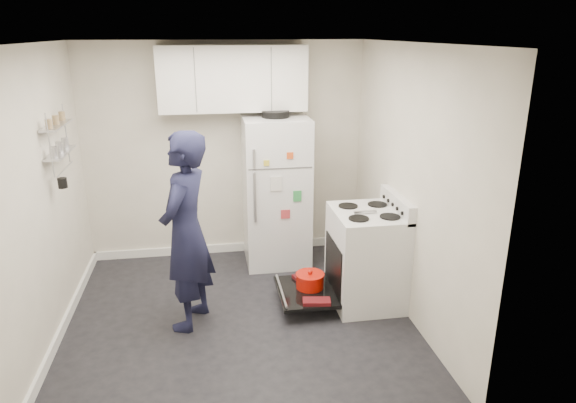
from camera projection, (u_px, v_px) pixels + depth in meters
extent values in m
cube|color=black|center=(239.00, 319.00, 4.86)|extent=(3.20, 3.20, 0.01)
cube|color=white|center=(229.00, 43.00, 4.07)|extent=(3.20, 3.20, 0.01)
cube|color=beige|center=(226.00, 152.00, 5.96)|extent=(3.20, 0.01, 2.50)
cube|color=beige|center=(253.00, 275.00, 2.97)|extent=(3.20, 0.01, 2.50)
cube|color=beige|center=(40.00, 203.00, 4.22)|extent=(0.01, 3.20, 2.50)
cube|color=beige|center=(409.00, 185.00, 4.71)|extent=(0.01, 3.20, 2.50)
cube|color=white|center=(62.00, 329.00, 4.60)|extent=(0.03, 3.20, 0.10)
cube|color=white|center=(230.00, 247.00, 6.33)|extent=(3.20, 0.03, 0.10)
cube|color=silver|center=(366.00, 259.00, 5.05)|extent=(0.65, 0.76, 0.92)
cube|color=black|center=(359.00, 265.00, 5.06)|extent=(0.53, 0.60, 0.52)
cube|color=orange|center=(385.00, 263.00, 5.10)|extent=(0.02, 0.56, 0.46)
cylinder|color=black|center=(363.00, 281.00, 5.12)|extent=(0.34, 0.34, 0.02)
cube|color=silver|center=(397.00, 204.00, 4.92)|extent=(0.08, 0.76, 0.18)
cube|color=silver|center=(368.00, 213.00, 4.90)|extent=(0.65, 0.76, 0.03)
cube|color=#B2B2B7|center=(365.00, 212.00, 4.84)|extent=(0.22, 0.03, 0.01)
cube|color=black|center=(306.00, 292.00, 5.06)|extent=(0.55, 0.70, 0.03)
cylinder|color=#B2B2B7|center=(281.00, 290.00, 5.01)|extent=(0.02, 0.66, 0.02)
cylinder|color=#BB1206|center=(310.00, 281.00, 5.09)|extent=(0.28, 0.28, 0.13)
cylinder|color=#BB1206|center=(310.00, 275.00, 5.07)|extent=(0.29, 0.29, 0.02)
sphere|color=#BB1206|center=(310.00, 272.00, 5.06)|extent=(0.04, 0.04, 0.04)
cube|color=maroon|center=(317.00, 301.00, 4.81)|extent=(0.28, 0.17, 0.04)
cube|color=maroon|center=(306.00, 276.00, 5.31)|extent=(0.29, 0.20, 0.04)
cube|color=silver|center=(276.00, 192.00, 5.84)|extent=(0.72, 0.70, 1.70)
cube|color=#4C4C4C|center=(281.00, 168.00, 5.40)|extent=(0.68, 0.01, 0.01)
cube|color=#B2B2B7|center=(254.00, 159.00, 5.30)|extent=(0.03, 0.03, 0.20)
cube|color=#B2B2B7|center=(255.00, 197.00, 5.43)|extent=(0.03, 0.03, 0.55)
cylinder|color=black|center=(276.00, 114.00, 5.56)|extent=(0.30, 0.30, 0.07)
cube|color=#DA4E19|center=(290.00, 156.00, 5.37)|extent=(0.07, 0.01, 0.07)
cube|color=gold|center=(266.00, 163.00, 5.35)|extent=(0.06, 0.01, 0.06)
cube|color=silver|center=(276.00, 184.00, 5.44)|extent=(0.12, 0.01, 0.16)
cube|color=#2F8F45|center=(297.00, 196.00, 5.52)|extent=(0.09, 0.01, 0.12)
cube|color=#B53338|center=(285.00, 214.00, 5.56)|extent=(0.10, 0.01, 0.10)
cube|color=silver|center=(233.00, 79.00, 5.55)|extent=(1.60, 0.33, 0.70)
cube|color=#B2B2B7|center=(56.00, 125.00, 4.52)|extent=(0.14, 0.60, 0.02)
cube|color=#B2B2B7|center=(60.00, 153.00, 4.60)|extent=(0.14, 0.60, 0.02)
cylinder|color=black|center=(62.00, 183.00, 4.51)|extent=(0.08, 0.08, 0.09)
imported|color=black|center=(186.00, 232.00, 4.52)|extent=(0.65, 0.77, 1.81)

